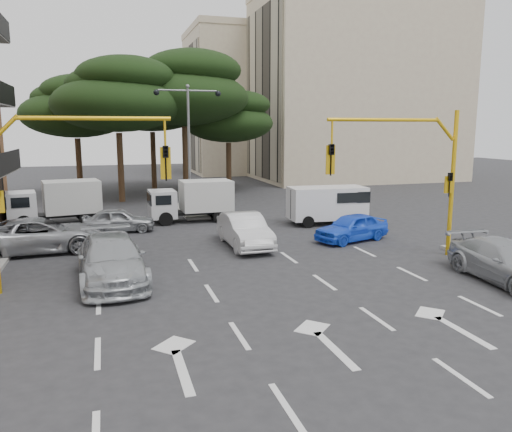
{
  "coord_description": "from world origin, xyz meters",
  "views": [
    {
      "loc": [
        -5.12,
        -15.25,
        5.3
      ],
      "look_at": [
        0.95,
        4.71,
        1.6
      ],
      "focal_mm": 35.0,
      "sensor_mm": 36.0,
      "label": 1
    }
  ],
  "objects_px": {
    "van_white": "(327,205)",
    "car_white_hatch": "(245,230)",
    "signal_mast_left": "(50,172)",
    "signal_mast_right": "(416,164)",
    "car_silver_parked": "(508,262)",
    "car_silver_cross_a": "(40,235)",
    "car_silver_wagon": "(111,259)",
    "box_truck_b": "(191,201)",
    "street_lamp_center": "(189,126)",
    "box_truck_a": "(55,203)",
    "car_blue_compact": "(352,227)",
    "car_silver_cross_b": "(119,220)"
  },
  "relations": [
    {
      "from": "box_truck_a",
      "to": "car_silver_cross_b",
      "type": "bearing_deg",
      "value": -142.71
    },
    {
      "from": "signal_mast_left",
      "to": "van_white",
      "type": "height_order",
      "value": "signal_mast_left"
    },
    {
      "from": "signal_mast_right",
      "to": "box_truck_b",
      "type": "bearing_deg",
      "value": 123.96
    },
    {
      "from": "car_silver_cross_a",
      "to": "car_white_hatch",
      "type": "bearing_deg",
      "value": -104.12
    },
    {
      "from": "signal_mast_left",
      "to": "car_silver_cross_a",
      "type": "bearing_deg",
      "value": 101.44
    },
    {
      "from": "signal_mast_left",
      "to": "car_silver_parked",
      "type": "height_order",
      "value": "signal_mast_left"
    },
    {
      "from": "car_silver_cross_b",
      "to": "street_lamp_center",
      "type": "bearing_deg",
      "value": -37.58
    },
    {
      "from": "car_silver_parked",
      "to": "van_white",
      "type": "bearing_deg",
      "value": 100.53
    },
    {
      "from": "van_white",
      "to": "car_white_hatch",
      "type": "bearing_deg",
      "value": -52.38
    },
    {
      "from": "car_silver_cross_a",
      "to": "car_silver_parked",
      "type": "distance_m",
      "value": 18.49
    },
    {
      "from": "signal_mast_right",
      "to": "box_truck_a",
      "type": "height_order",
      "value": "signal_mast_right"
    },
    {
      "from": "car_blue_compact",
      "to": "car_silver_wagon",
      "type": "bearing_deg",
      "value": -91.04
    },
    {
      "from": "street_lamp_center",
      "to": "van_white",
      "type": "distance_m",
      "value": 10.05
    },
    {
      "from": "car_blue_compact",
      "to": "car_silver_cross_a",
      "type": "height_order",
      "value": "car_silver_cross_a"
    },
    {
      "from": "box_truck_b",
      "to": "street_lamp_center",
      "type": "bearing_deg",
      "value": -9.59
    },
    {
      "from": "signal_mast_right",
      "to": "car_white_hatch",
      "type": "bearing_deg",
      "value": 146.72
    },
    {
      "from": "signal_mast_left",
      "to": "car_silver_cross_a",
      "type": "xyz_separation_m",
      "value": [
        -1.11,
        5.49,
        -3.13
      ]
    },
    {
      "from": "street_lamp_center",
      "to": "box_truck_b",
      "type": "distance_m",
      "value": 5.36
    },
    {
      "from": "signal_mast_left",
      "to": "car_silver_parked",
      "type": "relative_size",
      "value": 1.22
    },
    {
      "from": "signal_mast_right",
      "to": "box_truck_a",
      "type": "bearing_deg",
      "value": 140.6
    },
    {
      "from": "signal_mast_left",
      "to": "box_truck_a",
      "type": "relative_size",
      "value": 1.22
    },
    {
      "from": "car_silver_wagon",
      "to": "van_white",
      "type": "xyz_separation_m",
      "value": [
        11.71,
        7.59,
        0.27
      ]
    },
    {
      "from": "car_silver_wagon",
      "to": "box_truck_b",
      "type": "relative_size",
      "value": 1.15
    },
    {
      "from": "signal_mast_right",
      "to": "car_silver_wagon",
      "type": "distance_m",
      "value": 12.26
    },
    {
      "from": "signal_mast_left",
      "to": "car_silver_wagon",
      "type": "xyz_separation_m",
      "value": [
        1.75,
        0.29,
        -3.1
      ]
    },
    {
      "from": "car_blue_compact",
      "to": "box_truck_b",
      "type": "distance_m",
      "value": 9.65
    },
    {
      "from": "signal_mast_left",
      "to": "van_white",
      "type": "xyz_separation_m",
      "value": [
        13.46,
        7.88,
        -2.83
      ]
    },
    {
      "from": "street_lamp_center",
      "to": "car_silver_wagon",
      "type": "relative_size",
      "value": 1.43
    },
    {
      "from": "car_silver_cross_b",
      "to": "box_truck_a",
      "type": "relative_size",
      "value": 0.74
    },
    {
      "from": "signal_mast_right",
      "to": "street_lamp_center",
      "type": "height_order",
      "value": "street_lamp_center"
    },
    {
      "from": "car_silver_cross_b",
      "to": "car_silver_parked",
      "type": "xyz_separation_m",
      "value": [
        12.64,
        -12.75,
        0.1
      ]
    },
    {
      "from": "car_silver_wagon",
      "to": "car_white_hatch",
      "type": "bearing_deg",
      "value": 28.98
    },
    {
      "from": "signal_mast_left",
      "to": "van_white",
      "type": "distance_m",
      "value": 15.85
    },
    {
      "from": "signal_mast_left",
      "to": "car_blue_compact",
      "type": "xyz_separation_m",
      "value": [
        12.76,
        3.59,
        -3.23
      ]
    },
    {
      "from": "car_blue_compact",
      "to": "car_silver_cross_a",
      "type": "distance_m",
      "value": 14.0
    },
    {
      "from": "street_lamp_center",
      "to": "car_white_hatch",
      "type": "xyz_separation_m",
      "value": [
        0.78,
        -10.06,
        -4.68
      ]
    },
    {
      "from": "car_silver_cross_b",
      "to": "box_truck_b",
      "type": "distance_m",
      "value": 4.52
    },
    {
      "from": "van_white",
      "to": "box_truck_b",
      "type": "xyz_separation_m",
      "value": [
        -7.12,
        2.9,
        0.11
      ]
    },
    {
      "from": "car_silver_wagon",
      "to": "car_silver_cross_b",
      "type": "relative_size",
      "value": 1.5
    },
    {
      "from": "car_silver_wagon",
      "to": "box_truck_a",
      "type": "bearing_deg",
      "value": 100.12
    },
    {
      "from": "signal_mast_left",
      "to": "box_truck_a",
      "type": "distance_m",
      "value": 12.35
    },
    {
      "from": "car_silver_cross_a",
      "to": "car_silver_parked",
      "type": "bearing_deg",
      "value": -124.23
    },
    {
      "from": "signal_mast_right",
      "to": "car_blue_compact",
      "type": "relative_size",
      "value": 1.57
    },
    {
      "from": "signal_mast_right",
      "to": "van_white",
      "type": "bearing_deg",
      "value": 91.06
    },
    {
      "from": "street_lamp_center",
      "to": "box_truck_b",
      "type": "xyz_separation_m",
      "value": [
        -0.46,
        -3.23,
        -4.26
      ]
    },
    {
      "from": "street_lamp_center",
      "to": "box_truck_a",
      "type": "distance_m",
      "value": 9.1
    },
    {
      "from": "car_blue_compact",
      "to": "van_white",
      "type": "distance_m",
      "value": 4.37
    },
    {
      "from": "signal_mast_right",
      "to": "box_truck_a",
      "type": "xyz_separation_m",
      "value": [
        -14.62,
        12.01,
        -2.68
      ]
    },
    {
      "from": "car_white_hatch",
      "to": "box_truck_a",
      "type": "bearing_deg",
      "value": 136.41
    },
    {
      "from": "car_silver_wagon",
      "to": "van_white",
      "type": "relative_size",
      "value": 1.29
    }
  ]
}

